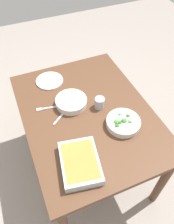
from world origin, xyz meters
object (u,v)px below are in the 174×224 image
(spoon_by_stew, at_px, (63,114))
(fork_on_table, at_px, (47,108))
(stew_bowl, at_px, (71,102))
(baking_dish, at_px, (80,163))
(broccoli_bowl, at_px, (123,123))
(side_plate, at_px, (50,81))
(drink_cup, at_px, (100,103))

(spoon_by_stew, height_order, fork_on_table, spoon_by_stew)
(stew_bowl, distance_m, baking_dish, 0.50)
(broccoli_bowl, relative_size, fork_on_table, 1.32)
(stew_bowl, xyz_separation_m, side_plate, (-0.31, -0.08, -0.03))
(side_plate, xyz_separation_m, fork_on_table, (0.28, -0.10, -0.00))
(baking_dish, distance_m, drink_cup, 0.49)
(baking_dish, bearing_deg, spoon_by_stew, 175.45)
(baking_dish, bearing_deg, broccoli_bowl, 114.06)
(stew_bowl, relative_size, fork_on_table, 1.31)
(stew_bowl, relative_size, side_plate, 1.06)
(baking_dish, height_order, spoon_by_stew, baking_dish)
(baking_dish, height_order, drink_cup, drink_cup)
(spoon_by_stew, distance_m, fork_on_table, 0.13)
(broccoli_bowl, bearing_deg, baking_dish, -65.94)
(broccoli_bowl, relative_size, drink_cup, 2.75)
(stew_bowl, distance_m, drink_cup, 0.21)
(spoon_by_stew, bearing_deg, baking_dish, -4.55)
(broccoli_bowl, relative_size, baking_dish, 0.70)
(baking_dish, xyz_separation_m, fork_on_table, (-0.52, -0.06, -0.03))
(side_plate, height_order, spoon_by_stew, side_plate)
(stew_bowl, distance_m, broccoli_bowl, 0.41)
(stew_bowl, height_order, baking_dish, same)
(drink_cup, bearing_deg, broccoli_bowl, 19.42)
(baking_dish, bearing_deg, stew_bowl, 166.05)
(broccoli_bowl, xyz_separation_m, spoon_by_stew, (-0.25, -0.34, -0.03))
(baking_dish, height_order, side_plate, baking_dish)
(baking_dish, bearing_deg, fork_on_table, -173.46)
(drink_cup, height_order, side_plate, drink_cup)
(stew_bowl, bearing_deg, broccoli_bowl, 39.15)
(drink_cup, bearing_deg, spoon_by_stew, -97.71)
(broccoli_bowl, height_order, drink_cup, drink_cup)
(stew_bowl, height_order, drink_cup, drink_cup)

